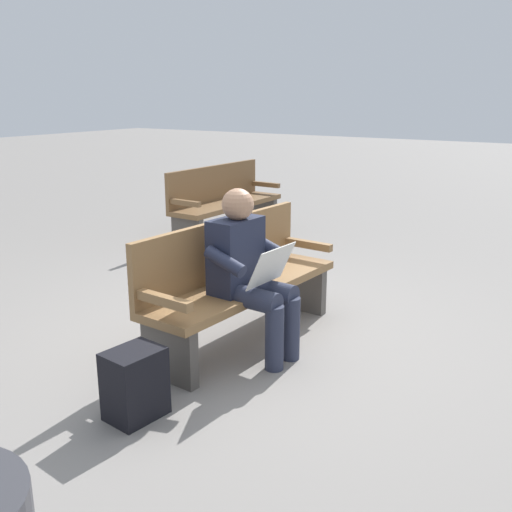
# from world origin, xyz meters

# --- Properties ---
(ground_plane) EXTENTS (40.00, 40.00, 0.00)m
(ground_plane) POSITION_xyz_m (0.00, 0.00, 0.00)
(ground_plane) COLOR gray
(bench_near) EXTENTS (1.83, 0.60, 0.90)m
(bench_near) POSITION_xyz_m (-0.00, -0.07, 0.46)
(bench_near) COLOR olive
(bench_near) RESTS_ON ground
(person_seated) EXTENTS (0.59, 0.59, 1.18)m
(person_seated) POSITION_xyz_m (0.18, 0.15, 0.63)
(person_seated) COLOR #1E2338
(person_seated) RESTS_ON ground
(backpack) EXTENTS (0.34, 0.32, 0.41)m
(backpack) POSITION_xyz_m (1.24, 0.06, 0.20)
(backpack) COLOR black
(backpack) RESTS_ON ground
(bench_far) EXTENTS (1.82, 0.54, 0.90)m
(bench_far) POSITION_xyz_m (-2.66, -2.08, 0.46)
(bench_far) COLOR brown
(bench_far) RESTS_ON ground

